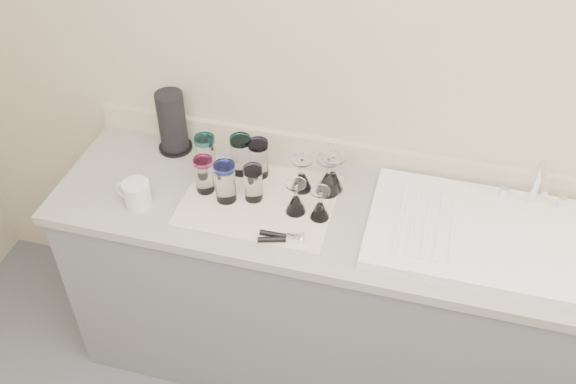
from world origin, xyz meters
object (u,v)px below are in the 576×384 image
(tumbler_teal, at_px, (206,154))
(tumbler_cyan, at_px, (241,155))
(goblet_front_left, at_px, (296,202))
(can_opener, at_px, (281,238))
(tumbler_magenta, at_px, (204,175))
(goblet_back_left, at_px, (302,179))
(tumbler_purple, at_px, (259,158))
(paper_towel_roll, at_px, (172,123))
(goblet_extra, at_px, (328,181))
(goblet_front_right, at_px, (320,208))
(goblet_back_right, at_px, (332,178))
(white_mug, at_px, (136,194))
(tumbler_lavender, at_px, (253,183))
(tumbler_blue, at_px, (225,182))
(sink_unit, at_px, (489,235))

(tumbler_teal, xyz_separation_m, tumbler_cyan, (0.13, 0.03, 0.00))
(goblet_front_left, distance_m, can_opener, 0.16)
(tumbler_magenta, height_order, goblet_back_left, tumbler_magenta)
(tumbler_purple, height_order, paper_towel_roll, paper_towel_roll)
(goblet_extra, bearing_deg, goblet_front_right, -88.91)
(goblet_back_right, relative_size, goblet_front_left, 1.11)
(tumbler_purple, distance_m, goblet_front_left, 0.25)
(tumbler_purple, distance_m, goblet_back_right, 0.29)
(paper_towel_roll, bearing_deg, white_mug, -90.14)
(tumbler_lavender, height_order, paper_towel_roll, paper_towel_roll)
(tumbler_purple, bearing_deg, tumbler_blue, -114.25)
(tumbler_blue, bearing_deg, goblet_back_right, 23.37)
(goblet_back_right, distance_m, paper_towel_roll, 0.67)
(goblet_front_right, distance_m, can_opener, 0.18)
(tumbler_teal, distance_m, goblet_back_right, 0.49)
(tumbler_magenta, distance_m, can_opener, 0.39)
(sink_unit, bearing_deg, tumbler_lavender, -178.98)
(tumbler_lavender, xyz_separation_m, paper_towel_roll, (-0.40, 0.22, 0.05))
(tumbler_teal, xyz_separation_m, goblet_front_right, (0.48, -0.14, -0.04))
(tumbler_teal, relative_size, goblet_extra, 1.00)
(goblet_back_left, relative_size, goblet_front_left, 1.04)
(goblet_back_right, bearing_deg, goblet_front_left, -122.51)
(tumbler_purple, height_order, tumbler_magenta, tumbler_purple)
(tumbler_magenta, bearing_deg, paper_towel_roll, 134.11)
(sink_unit, distance_m, tumbler_lavender, 0.84)
(tumbler_purple, bearing_deg, tumbler_lavender, -81.10)
(goblet_back_right, height_order, can_opener, goblet_back_right)
(tumbler_magenta, height_order, tumbler_blue, tumbler_blue)
(goblet_back_right, bearing_deg, tumbler_blue, -156.63)
(tumbler_teal, height_order, tumbler_purple, tumbler_teal)
(tumbler_cyan, relative_size, goblet_front_right, 1.28)
(tumbler_purple, relative_size, goblet_front_right, 1.23)
(goblet_back_left, xyz_separation_m, goblet_back_right, (0.11, 0.03, 0.00))
(goblet_extra, xyz_separation_m, paper_towel_roll, (-0.65, 0.11, 0.07))
(goblet_extra, height_order, paper_towel_roll, paper_towel_roll)
(goblet_front_left, xyz_separation_m, white_mug, (-0.57, -0.11, -0.00))
(goblet_back_right, relative_size, can_opener, 0.93)
(goblet_back_left, distance_m, goblet_front_left, 0.13)
(tumbler_magenta, distance_m, tumbler_blue, 0.10)
(tumbler_cyan, distance_m, goblet_back_right, 0.36)
(sink_unit, bearing_deg, goblet_front_right, -174.95)
(tumbler_purple, height_order, goblet_back_right, tumbler_purple)
(goblet_extra, bearing_deg, goblet_back_left, -175.80)
(goblet_front_left, relative_size, can_opener, 0.84)
(tumbler_lavender, xyz_separation_m, goblet_back_right, (0.27, 0.13, -0.02))
(tumbler_magenta, xyz_separation_m, goblet_extra, (0.44, 0.11, -0.02))
(tumbler_purple, bearing_deg, sink_unit, -7.91)
(goblet_extra, bearing_deg, tumbler_cyan, 175.04)
(goblet_front_right, distance_m, white_mug, 0.66)
(tumbler_teal, xyz_separation_m, paper_towel_roll, (-0.18, 0.11, 0.04))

